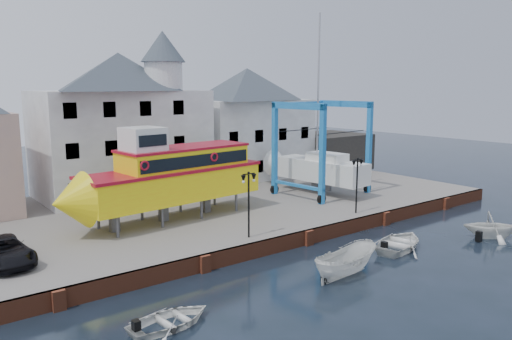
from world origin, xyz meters
TOP-DOWN VIEW (x-y plane):
  - ground at (0.00, 0.00)m, footprint 140.00×140.00m
  - hardstanding at (0.00, 11.00)m, footprint 44.00×22.00m
  - quay_wall at (-0.00, 0.10)m, footprint 44.00×0.47m
  - building_white_main at (-4.87, 18.39)m, footprint 14.00×8.30m
  - building_white_right at (9.00, 19.00)m, footprint 12.00×8.00m
  - shed_dark at (19.00, 17.00)m, footprint 8.00×7.00m
  - lamp_post_left at (-4.00, 1.20)m, footprint 1.12×0.32m
  - lamp_post_right at (6.00, 1.20)m, footprint 1.12×0.32m
  - tour_boat at (-6.47, 7.90)m, footprint 15.64×5.20m
  - travel_lift at (8.83, 8.77)m, footprint 7.81×10.49m
  - van at (-17.26, 5.29)m, footprint 2.74×5.28m
  - motorboat_a at (-2.14, -5.27)m, footprint 4.80×2.09m
  - motorboat_b at (4.29, -4.09)m, footprint 5.60×4.65m
  - motorboat_c at (11.17, -6.52)m, footprint 4.91×4.89m
  - motorboat_d at (-12.57, -4.62)m, footprint 4.05×3.03m

SIDE VIEW (x-z plane):
  - ground at x=0.00m, z-range 0.00..0.00m
  - motorboat_a at x=-2.14m, z-range -0.90..0.90m
  - motorboat_b at x=4.29m, z-range -0.50..0.50m
  - motorboat_c at x=11.17m, z-range -0.98..0.98m
  - motorboat_d at x=-12.57m, z-range -0.40..0.40m
  - hardstanding at x=0.00m, z-range 0.00..1.00m
  - quay_wall at x=0.00m, z-range 0.00..1.00m
  - van at x=-17.26m, z-range 1.00..2.42m
  - shed_dark at x=19.00m, z-range 1.00..5.00m
  - travel_lift at x=8.83m, z-range -4.18..11.34m
  - tour_boat at x=-6.47m, z-range 0.81..7.50m
  - lamp_post_left at x=-4.00m, z-range 2.07..6.27m
  - lamp_post_right at x=6.00m, z-range 2.07..6.27m
  - building_white_right at x=9.00m, z-range 1.00..12.20m
  - building_white_main at x=-4.87m, z-range 0.34..14.34m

